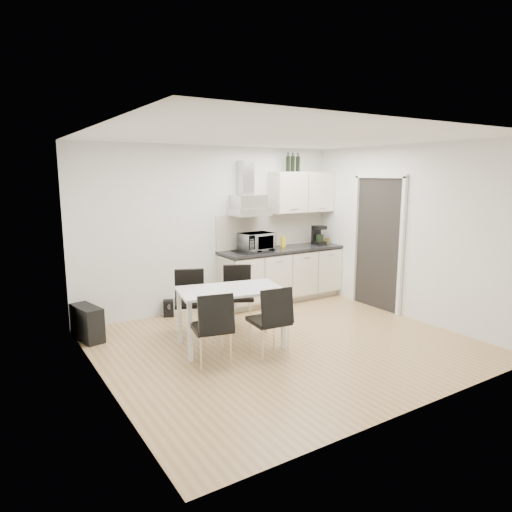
% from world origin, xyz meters
% --- Properties ---
extents(ground, '(4.50, 4.50, 0.00)m').
position_xyz_m(ground, '(0.00, 0.00, 0.00)').
color(ground, tan).
rests_on(ground, ground).
extents(wall_back, '(4.50, 0.10, 2.60)m').
position_xyz_m(wall_back, '(0.00, 2.00, 1.30)').
color(wall_back, white).
rests_on(wall_back, ground).
extents(wall_front, '(4.50, 0.10, 2.60)m').
position_xyz_m(wall_front, '(0.00, -2.00, 1.30)').
color(wall_front, white).
rests_on(wall_front, ground).
extents(wall_left, '(0.10, 4.00, 2.60)m').
position_xyz_m(wall_left, '(-2.25, 0.00, 1.30)').
color(wall_left, white).
rests_on(wall_left, ground).
extents(wall_right, '(0.10, 4.00, 2.60)m').
position_xyz_m(wall_right, '(2.25, 0.00, 1.30)').
color(wall_right, white).
rests_on(wall_right, ground).
extents(ceiling, '(4.50, 4.50, 0.00)m').
position_xyz_m(ceiling, '(0.00, 0.00, 2.60)').
color(ceiling, white).
rests_on(ceiling, wall_back).
extents(doorway, '(0.08, 1.04, 2.10)m').
position_xyz_m(doorway, '(2.21, 0.55, 1.05)').
color(doorway, white).
rests_on(doorway, ground).
extents(kitchenette, '(2.22, 0.64, 2.52)m').
position_xyz_m(kitchenette, '(1.19, 1.73, 0.83)').
color(kitchenette, beige).
rests_on(kitchenette, ground).
extents(dining_table, '(1.40, 0.98, 0.75)m').
position_xyz_m(dining_table, '(-0.61, 0.32, 0.66)').
color(dining_table, white).
rests_on(dining_table, ground).
extents(chair_far_left, '(0.59, 0.63, 0.88)m').
position_xyz_m(chair_far_left, '(-0.88, 0.96, 0.44)').
color(chair_far_left, black).
rests_on(chair_far_left, ground).
extents(chair_far_right, '(0.62, 0.64, 0.88)m').
position_xyz_m(chair_far_right, '(-0.19, 0.88, 0.44)').
color(chair_far_right, black).
rests_on(chair_far_right, ground).
extents(chair_near_left, '(0.53, 0.58, 0.88)m').
position_xyz_m(chair_near_left, '(-1.09, -0.10, 0.44)').
color(chair_near_left, black).
rests_on(chair_near_left, ground).
extents(chair_near_right, '(0.48, 0.54, 0.88)m').
position_xyz_m(chair_near_right, '(-0.40, -0.23, 0.44)').
color(chair_near_right, black).
rests_on(chair_near_right, ground).
extents(guitar_amp, '(0.35, 0.59, 0.46)m').
position_xyz_m(guitar_amp, '(-2.11, 1.50, 0.23)').
color(guitar_amp, black).
rests_on(guitar_amp, ground).
extents(floor_speaker, '(0.19, 0.18, 0.26)m').
position_xyz_m(floor_speaker, '(-0.83, 1.90, 0.13)').
color(floor_speaker, black).
rests_on(floor_speaker, ground).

